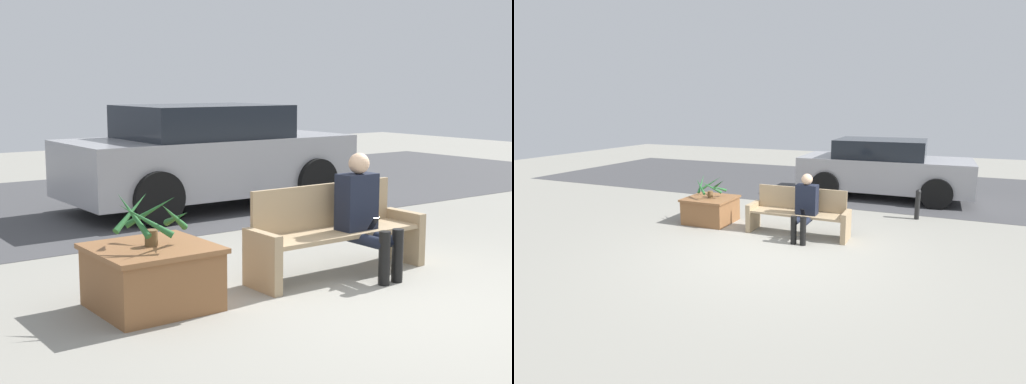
# 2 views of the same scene
# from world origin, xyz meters

# --- Properties ---
(ground_plane) EXTENTS (30.00, 30.00, 0.00)m
(ground_plane) POSITION_xyz_m (0.00, 0.00, 0.00)
(ground_plane) COLOR gray
(road_surface) EXTENTS (20.00, 6.00, 0.01)m
(road_surface) POSITION_xyz_m (0.00, 6.19, 0.00)
(road_surface) COLOR #424244
(road_surface) RESTS_ON ground_plane
(bench) EXTENTS (1.88, 0.49, 0.85)m
(bench) POSITION_xyz_m (0.08, 0.99, 0.41)
(bench) COLOR tan
(bench) RESTS_ON ground_plane
(person_seated) EXTENTS (0.37, 0.62, 1.16)m
(person_seated) POSITION_xyz_m (0.27, 0.79, 0.62)
(person_seated) COLOR black
(person_seated) RESTS_ON ground_plane
(planter_box) EXTENTS (0.94, 0.90, 0.51)m
(planter_box) POSITION_xyz_m (-1.82, 1.06, 0.28)
(planter_box) COLOR brown
(planter_box) RESTS_ON ground_plane
(potted_plant) EXTENTS (0.62, 0.62, 0.45)m
(potted_plant) POSITION_xyz_m (-1.81, 1.05, 0.74)
(potted_plant) COLOR brown
(potted_plant) RESTS_ON planter_box
(parked_car) EXTENTS (4.22, 1.98, 1.49)m
(parked_car) POSITION_xyz_m (1.07, 4.89, 0.75)
(parked_car) COLOR #99999E
(parked_car) RESTS_ON ground_plane
(bollard_post) EXTENTS (0.11, 0.11, 0.64)m
(bollard_post) POSITION_xyz_m (2.05, 2.90, 0.33)
(bollard_post) COLOR black
(bollard_post) RESTS_ON ground_plane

